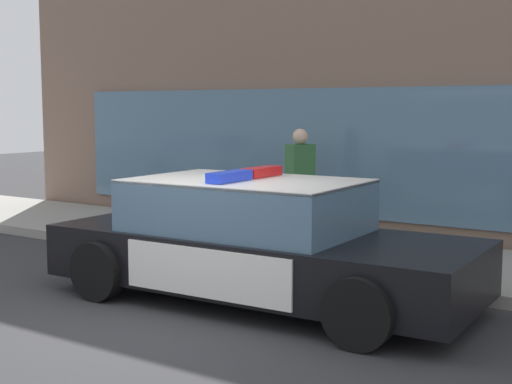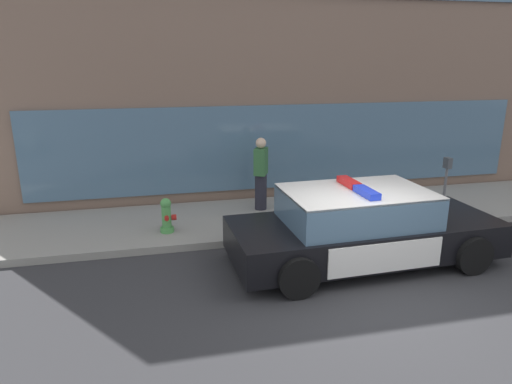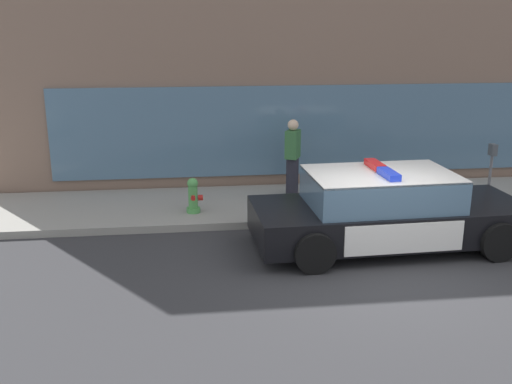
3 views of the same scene
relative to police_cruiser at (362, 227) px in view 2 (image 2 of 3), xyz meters
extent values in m
plane|color=#303033|center=(-0.38, -1.01, -0.68)|extent=(48.00, 48.00, 0.00)
cube|color=gray|center=(-0.38, 2.52, -0.60)|extent=(48.00, 2.68, 0.15)
cube|color=#7A6051|center=(2.28, 9.35, 3.17)|extent=(21.05, 10.89, 7.69)
cube|color=slate|center=(-0.24, 3.88, 0.77)|extent=(12.63, 0.08, 2.10)
cube|color=black|center=(0.06, 0.00, -0.18)|extent=(4.91, 2.02, 0.60)
cube|color=silver|center=(1.61, 0.06, -0.01)|extent=(1.71, 1.87, 0.05)
cube|color=silver|center=(-1.64, -0.06, -0.01)|extent=(1.42, 1.86, 0.05)
cube|color=silver|center=(-0.07, 0.94, -0.18)|extent=(2.04, 0.10, 0.51)
cube|color=silver|center=(-0.01, -0.94, -0.18)|extent=(2.04, 0.10, 0.51)
cube|color=yellow|center=(-0.07, 0.95, -0.18)|extent=(0.22, 0.02, 0.26)
cube|color=slate|center=(-0.14, 0.00, 0.39)|extent=(2.58, 1.76, 0.60)
cube|color=silver|center=(-0.14, 0.00, 0.68)|extent=(2.58, 1.76, 0.04)
cube|color=red|center=(-0.15, 0.33, 0.76)|extent=(0.22, 0.64, 0.11)
cube|color=blue|center=(-0.12, -0.34, 0.76)|extent=(0.22, 0.64, 0.11)
cylinder|color=black|center=(1.62, 0.98, -0.34)|extent=(0.69, 0.24, 0.68)
cylinder|color=black|center=(1.69, -0.87, -0.34)|extent=(0.69, 0.24, 0.68)
cylinder|color=black|center=(-1.57, 0.87, -0.34)|extent=(0.69, 0.24, 0.68)
cylinder|color=black|center=(-1.51, -0.98, -0.34)|extent=(0.69, 0.24, 0.68)
cylinder|color=#4C994C|center=(-3.39, 1.94, -0.48)|extent=(0.28, 0.28, 0.10)
cylinder|color=#4C994C|center=(-3.39, 1.94, -0.20)|extent=(0.19, 0.19, 0.45)
sphere|color=#4C994C|center=(-3.39, 1.94, 0.09)|extent=(0.22, 0.22, 0.22)
cylinder|color=#B21E19|center=(-3.39, 1.94, 0.16)|extent=(0.06, 0.06, 0.05)
cylinder|color=#B21E19|center=(-3.39, 1.79, -0.18)|extent=(0.09, 0.10, 0.09)
cylinder|color=#B21E19|center=(-3.39, 2.08, -0.18)|extent=(0.09, 0.10, 0.09)
cylinder|color=#B21E19|center=(-3.24, 1.94, -0.22)|extent=(0.10, 0.12, 0.12)
cylinder|color=#23232D|center=(-1.16, 2.95, -0.10)|extent=(0.28, 0.28, 0.85)
cube|color=#336638|center=(-1.16, 2.95, 0.63)|extent=(0.41, 0.47, 0.62)
sphere|color=beige|center=(-1.16, 2.95, 1.06)|extent=(0.24, 0.24, 0.24)
cylinder|color=slate|center=(2.78, 1.60, 0.02)|extent=(0.06, 0.06, 1.10)
cube|color=#474C51|center=(2.78, 1.60, 0.69)|extent=(0.12, 0.18, 0.24)
camera|label=1|loc=(4.41, -6.60, 1.50)|focal=50.30mm
camera|label=2|loc=(-3.59, -7.10, 2.93)|focal=32.11mm
camera|label=3|loc=(-3.50, -9.53, 3.21)|focal=41.02mm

